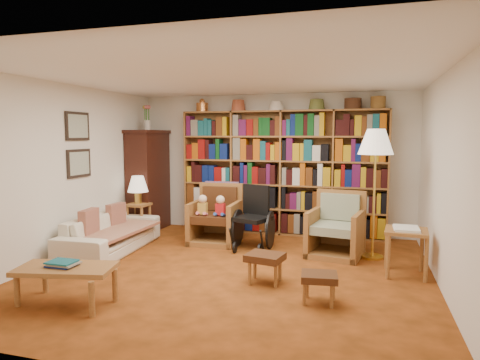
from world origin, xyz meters
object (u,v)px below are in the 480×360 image
at_px(floor_lamp, 376,147).
at_px(coffee_table, 66,271).
at_px(armchair_leather, 217,218).
at_px(footstool_b, 319,279).
at_px(sofa, 111,233).
at_px(footstool_a, 265,259).
at_px(wheelchair, 254,220).
at_px(side_table_lamp, 139,213).
at_px(side_table_papers, 406,237).
at_px(armchair_sage, 336,230).

xyz_separation_m(floor_lamp, coffee_table, (-3.10, -2.68, -1.25)).
bearing_deg(armchair_leather, footstool_b, -48.95).
height_order(sofa, coffee_table, sofa).
height_order(floor_lamp, coffee_table, floor_lamp).
height_order(armchair_leather, footstool_a, armchair_leather).
bearing_deg(floor_lamp, coffee_table, -139.20).
xyz_separation_m(sofa, wheelchair, (2.02, 0.84, 0.16)).
bearing_deg(sofa, footstool_a, -109.24).
bearing_deg(floor_lamp, sofa, -168.62).
bearing_deg(footstool_b, armchair_leather, 131.05).
bearing_deg(footstool_b, side_table_lamp, 147.54).
bearing_deg(side_table_papers, armchair_sage, 140.34).
height_order(wheelchair, floor_lamp, floor_lamp).
relative_size(sofa, side_table_lamp, 3.36).
height_order(armchair_leather, side_table_papers, armchair_leather).
relative_size(armchair_sage, floor_lamp, 0.50).
bearing_deg(armchair_sage, side_table_lamp, 177.27).
height_order(armchair_sage, side_table_papers, armchair_sage).
height_order(side_table_lamp, side_table_papers, side_table_papers).
relative_size(sofa, armchair_leather, 2.00).
distance_m(footstool_a, footstool_b, 0.82).
height_order(sofa, side_table_papers, side_table_papers).
distance_m(sofa, floor_lamp, 4.11).
bearing_deg(armchair_sage, floor_lamp, -7.48).
xyz_separation_m(sofa, armchair_sage, (3.29, 0.84, 0.07)).
height_order(footstool_a, footstool_b, footstool_a).
bearing_deg(side_table_lamp, armchair_sage, -2.73).
bearing_deg(wheelchair, footstool_b, -58.13).
bearing_deg(side_table_lamp, footstool_a, -32.46).
relative_size(wheelchair, footstool_a, 2.06).
distance_m(footstool_a, coffee_table, 2.22).
bearing_deg(footstool_a, sofa, 164.82).
height_order(side_table_lamp, coffee_table, side_table_lamp).
xyz_separation_m(side_table_lamp, armchair_leather, (1.44, 0.07, -0.02)).
height_order(sofa, armchair_leather, armchair_leather).
bearing_deg(footstool_a, side_table_lamp, 147.54).
relative_size(wheelchair, side_table_papers, 1.59).
xyz_separation_m(armchair_sage, floor_lamp, (0.53, -0.07, 1.24)).
height_order(side_table_papers, footstool_b, side_table_papers).
bearing_deg(side_table_lamp, wheelchair, -4.24).
bearing_deg(floor_lamp, side_table_lamp, 176.63).
distance_m(side_table_papers, coffee_table, 4.02).
distance_m(armchair_leather, coffee_table, 3.04).
bearing_deg(coffee_table, armchair_sage, 46.85).
distance_m(floor_lamp, side_table_papers, 1.36).
bearing_deg(armchair_leather, coffee_table, -101.86).
distance_m(armchair_leather, side_table_papers, 3.03).
distance_m(sofa, armchair_leather, 1.71).
distance_m(wheelchair, footstool_a, 1.63).
bearing_deg(floor_lamp, side_table_papers, -60.65).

